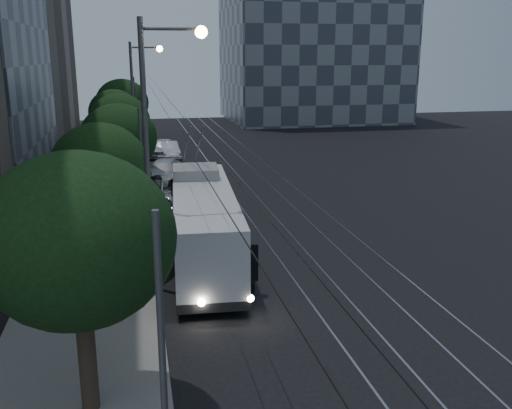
{
  "coord_description": "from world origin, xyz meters",
  "views": [
    {
      "loc": [
        -5.59,
        -19.84,
        8.67
      ],
      "look_at": [
        -0.47,
        4.04,
        2.19
      ],
      "focal_mm": 40.0,
      "sensor_mm": 36.0,
      "label": 1
    }
  ],
  "objects_px": {
    "trolleybus": "(203,223)",
    "streetlamp_far": "(139,97)",
    "pickup_silver": "(176,192)",
    "streetlamp_near": "(157,132)",
    "car_white_b": "(163,171)",
    "car_white_a": "(156,178)",
    "car_white_d": "(162,148)",
    "car_white_c": "(170,150)"
  },
  "relations": [
    {
      "from": "car_white_a",
      "to": "car_white_b",
      "type": "height_order",
      "value": "car_white_b"
    },
    {
      "from": "car_white_c",
      "to": "pickup_silver",
      "type": "bearing_deg",
      "value": -95.65
    },
    {
      "from": "trolleybus",
      "to": "car_white_d",
      "type": "xyz_separation_m",
      "value": [
        -0.44,
        26.2,
        -0.88
      ]
    },
    {
      "from": "trolleybus",
      "to": "car_white_b",
      "type": "relative_size",
      "value": 2.38
    },
    {
      "from": "car_white_d",
      "to": "streetlamp_near",
      "type": "bearing_deg",
      "value": -73.32
    },
    {
      "from": "pickup_silver",
      "to": "streetlamp_near",
      "type": "height_order",
      "value": "streetlamp_near"
    },
    {
      "from": "car_white_c",
      "to": "streetlamp_far",
      "type": "relative_size",
      "value": 0.43
    },
    {
      "from": "car_white_d",
      "to": "streetlamp_far",
      "type": "distance_m",
      "value": 9.77
    },
    {
      "from": "car_white_c",
      "to": "streetlamp_far",
      "type": "bearing_deg",
      "value": -111.06
    },
    {
      "from": "streetlamp_near",
      "to": "car_white_b",
      "type": "bearing_deg",
      "value": 86.85
    },
    {
      "from": "car_white_a",
      "to": "streetlamp_near",
      "type": "relative_size",
      "value": 0.36
    },
    {
      "from": "trolleybus",
      "to": "streetlamp_far",
      "type": "xyz_separation_m",
      "value": [
        -2.24,
        17.98,
        4.07
      ]
    },
    {
      "from": "car_white_a",
      "to": "car_white_d",
      "type": "xyz_separation_m",
      "value": [
        0.96,
        11.49,
        0.17
      ]
    },
    {
      "from": "car_white_d",
      "to": "streetlamp_far",
      "type": "bearing_deg",
      "value": -82.82
    },
    {
      "from": "car_white_b",
      "to": "trolleybus",
      "type": "bearing_deg",
      "value": -71.31
    },
    {
      "from": "trolleybus",
      "to": "pickup_silver",
      "type": "distance_m",
      "value": 8.96
    },
    {
      "from": "streetlamp_far",
      "to": "car_white_d",
      "type": "bearing_deg",
      "value": 77.63
    },
    {
      "from": "pickup_silver",
      "to": "streetlamp_far",
      "type": "xyz_separation_m",
      "value": [
        -1.72,
        9.06,
        4.81
      ]
    },
    {
      "from": "pickup_silver",
      "to": "streetlamp_near",
      "type": "bearing_deg",
      "value": -107.18
    },
    {
      "from": "car_white_b",
      "to": "streetlamp_far",
      "type": "relative_size",
      "value": 0.54
    },
    {
      "from": "trolleybus",
      "to": "car_white_c",
      "type": "xyz_separation_m",
      "value": [
        0.2,
        25.55,
        -0.99
      ]
    },
    {
      "from": "trolleybus",
      "to": "car_white_c",
      "type": "relative_size",
      "value": 2.98
    },
    {
      "from": "pickup_silver",
      "to": "car_white_d",
      "type": "height_order",
      "value": "pickup_silver"
    },
    {
      "from": "trolleybus",
      "to": "pickup_silver",
      "type": "xyz_separation_m",
      "value": [
        -0.52,
        8.91,
        -0.74
      ]
    },
    {
      "from": "trolleybus",
      "to": "car_white_a",
      "type": "bearing_deg",
      "value": 99.45
    },
    {
      "from": "car_white_a",
      "to": "streetlamp_near",
      "type": "xyz_separation_m",
      "value": [
        -0.49,
        -17.39,
        5.36
      ]
    },
    {
      "from": "car_white_a",
      "to": "pickup_silver",
      "type": "bearing_deg",
      "value": -97.3
    },
    {
      "from": "car_white_c",
      "to": "car_white_d",
      "type": "height_order",
      "value": "car_white_d"
    },
    {
      "from": "car_white_a",
      "to": "car_white_d",
      "type": "height_order",
      "value": "car_white_d"
    },
    {
      "from": "trolleybus",
      "to": "car_white_b",
      "type": "distance_m",
      "value": 16.1
    },
    {
      "from": "car_white_d",
      "to": "streetlamp_near",
      "type": "relative_size",
      "value": 0.46
    },
    {
      "from": "trolleybus",
      "to": "car_white_b",
      "type": "bearing_deg",
      "value": 97.07
    },
    {
      "from": "pickup_silver",
      "to": "car_white_a",
      "type": "xyz_separation_m",
      "value": [
        -0.88,
        5.8,
        -0.31
      ]
    },
    {
      "from": "car_white_a",
      "to": "car_white_c",
      "type": "distance_m",
      "value": 10.96
    },
    {
      "from": "car_white_a",
      "to": "car_white_c",
      "type": "relative_size",
      "value": 0.88
    },
    {
      "from": "trolleybus",
      "to": "pickup_silver",
      "type": "relative_size",
      "value": 1.83
    },
    {
      "from": "trolleybus",
      "to": "streetlamp_near",
      "type": "distance_m",
      "value": 5.42
    },
    {
      "from": "car_white_a",
      "to": "streetlamp_far",
      "type": "relative_size",
      "value": 0.38
    },
    {
      "from": "pickup_silver",
      "to": "car_white_b",
      "type": "bearing_deg",
      "value": 82.22
    },
    {
      "from": "pickup_silver",
      "to": "car_white_c",
      "type": "height_order",
      "value": "pickup_silver"
    },
    {
      "from": "trolleybus",
      "to": "car_white_d",
      "type": "height_order",
      "value": "trolleybus"
    },
    {
      "from": "car_white_c",
      "to": "car_white_b",
      "type": "bearing_deg",
      "value": -99.51
    }
  ]
}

